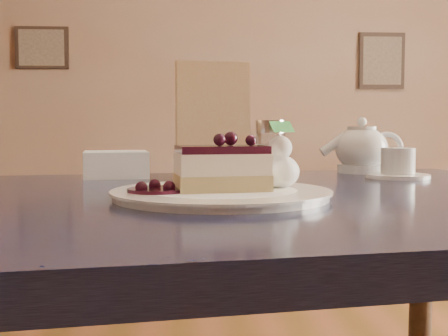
{
  "coord_description": "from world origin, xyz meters",
  "views": [
    {
      "loc": [
        -0.09,
        -0.52,
        0.93
      ],
      "look_at": [
        -0.04,
        0.23,
        0.88
      ],
      "focal_mm": 45.0,
      "sensor_mm": 36.0,
      "label": 1
    }
  ],
  "objects": [
    {
      "name": "menu_card",
      "position": [
        -0.04,
        0.66,
        0.95
      ],
      "size": [
        0.16,
        0.06,
        0.24
      ],
      "primitive_type": "cube",
      "rotation": [
        0.0,
        0.0,
        0.15
      ],
      "color": "beige",
      "rests_on": "main_table"
    },
    {
      "name": "cheesecake_slice",
      "position": [
        -0.04,
        0.3,
        0.87
      ],
      "size": [
        0.14,
        0.11,
        0.07
      ],
      "rotation": [
        0.0,
        0.0,
        0.15
      ],
      "color": "tan",
      "rests_on": "dessert_plate"
    },
    {
      "name": "napkin_stack",
      "position": [
        -0.25,
        0.68,
        0.85
      ],
      "size": [
        0.15,
        0.15,
        0.06
      ],
      "primitive_type": "cube",
      "rotation": [
        0.0,
        0.0,
        0.15
      ],
      "color": "white",
      "rests_on": "main_table"
    },
    {
      "name": "main_table",
      "position": [
        -0.05,
        0.35,
        0.74
      ],
      "size": [
        1.44,
        1.07,
        0.83
      ],
      "rotation": [
        0.0,
        0.0,
        0.15
      ],
      "color": "#1F2241",
      "rests_on": "ground"
    },
    {
      "name": "whipped_cream",
      "position": [
        0.05,
        0.32,
        0.87
      ],
      "size": [
        0.06,
        0.06,
        0.05
      ],
      "color": "white",
      "rests_on": "dessert_plate"
    },
    {
      "name": "dessert_plate",
      "position": [
        -0.04,
        0.3,
        0.83
      ],
      "size": [
        0.32,
        0.32,
        0.01
      ],
      "primitive_type": "cylinder",
      "color": "white",
      "rests_on": "main_table"
    },
    {
      "name": "sugar_shaker",
      "position": [
        0.09,
        0.69,
        0.89
      ],
      "size": [
        0.07,
        0.07,
        0.12
      ],
      "color": "white",
      "rests_on": "main_table"
    },
    {
      "name": "tea_set",
      "position": [
        0.32,
        0.74,
        0.87
      ],
      "size": [
        0.22,
        0.27,
        0.12
      ],
      "color": "white",
      "rests_on": "main_table"
    },
    {
      "name": "berry_sauce",
      "position": [
        -0.13,
        0.28,
        0.84
      ],
      "size": [
        0.09,
        0.09,
        0.01
      ],
      "primitive_type": "cylinder",
      "color": "black",
      "rests_on": "dessert_plate"
    }
  ]
}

